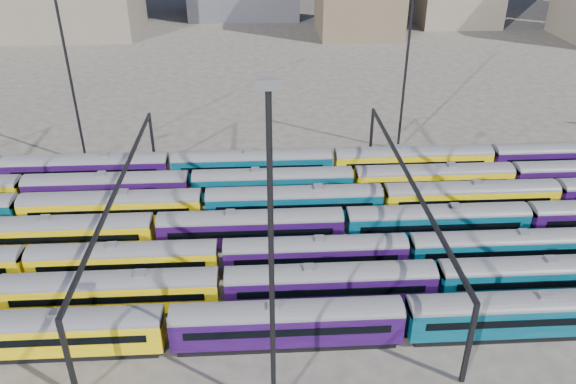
{
  "coord_description": "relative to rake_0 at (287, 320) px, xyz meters",
  "views": [
    {
      "loc": [
        -5.59,
        -50.96,
        34.71
      ],
      "look_at": [
        -2.32,
        6.42,
        3.0
      ],
      "focal_mm": 35.0,
      "sensor_mm": 36.0,
      "label": 1
    }
  ],
  "objects": [
    {
      "name": "rake_5",
      "position": [
        9.67,
        25.0,
        0.01
      ],
      "size": [
        119.97,
        2.93,
        4.92
      ],
      "color": "black",
      "rests_on": "ground"
    },
    {
      "name": "mast_2",
      "position": [
        -1.37,
        -7.0,
        11.39
      ],
      "size": [
        1.4,
        0.5,
        25.6
      ],
      "color": "black",
      "rests_on": "ground"
    },
    {
      "name": "rake_2",
      "position": [
        12.83,
        10.0,
        -0.15
      ],
      "size": [
        112.82,
        2.75,
        4.62
      ],
      "color": "black",
      "rests_on": "ground"
    },
    {
      "name": "ground",
      "position": [
        3.63,
        15.0,
        -2.57
      ],
      "size": [
        500.0,
        500.0,
        0.0
      ],
      "primitive_type": "plane",
      "color": "#46423B",
      "rests_on": "ground"
    },
    {
      "name": "gantry_1",
      "position": [
        -16.37,
        15.0,
        4.21
      ],
      "size": [
        0.35,
        40.35,
        8.03
      ],
      "color": "black",
      "rests_on": "ground"
    },
    {
      "name": "rake_3",
      "position": [
        -13.19,
        15.0,
        0.03
      ],
      "size": [
        121.0,
        2.95,
        4.97
      ],
      "color": "black",
      "rests_on": "ground"
    },
    {
      "name": "gantry_2",
      "position": [
        13.63,
        15.0,
        4.21
      ],
      "size": [
        0.35,
        40.35,
        8.03
      ],
      "color": "black",
      "rests_on": "ground"
    },
    {
      "name": "rake_0",
      "position": [
        0.0,
        0.0,
        0.0
      ],
      "size": [
        139.56,
        2.92,
        4.9
      ],
      "color": "black",
      "rests_on": "ground"
    },
    {
      "name": "rake_4",
      "position": [
        1.92,
        20.0,
        0.09
      ],
      "size": [
        144.53,
        3.02,
        5.08
      ],
      "color": "black",
      "rests_on": "ground"
    },
    {
      "name": "mast_1",
      "position": [
        -26.37,
        37.0,
        11.39
      ],
      "size": [
        1.4,
        0.5,
        25.6
      ],
      "color": "black",
      "rests_on": "ground"
    },
    {
      "name": "rake_6",
      "position": [
        7.73,
        30.0,
        0.16
      ],
      "size": [
        126.75,
        3.09,
        5.21
      ],
      "color": "black",
      "rests_on": "ground"
    },
    {
      "name": "mast_3",
      "position": [
        18.63,
        39.0,
        11.39
      ],
      "size": [
        1.4,
        0.5,
        25.6
      ],
      "color": "black",
      "rests_on": "ground"
    },
    {
      "name": "rake_1",
      "position": [
        -5.71,
        5.0,
        -0.01
      ],
      "size": [
        119.2,
        2.91,
        4.89
      ],
      "color": "black",
      "rests_on": "ground"
    }
  ]
}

